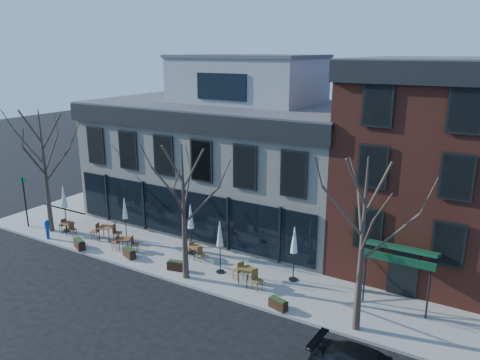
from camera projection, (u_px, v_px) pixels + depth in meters
The scene contains 24 objects.
ground at pixel (186, 243), 29.05m from camera, with size 120.00×120.00×0.00m, color black.
sidewalk_front at pixel (209, 267), 25.64m from camera, with size 33.50×4.70×0.15m, color gray.
sidewalk_side at pixel (123, 190), 39.55m from camera, with size 4.50×12.00×0.15m, color gray.
corner_building at pixel (230, 153), 31.93m from camera, with size 18.39×10.39×11.10m.
red_brick_building at pixel (431, 163), 25.22m from camera, with size 8.20×11.78×11.18m.
tree_corner at pixel (45, 170), 29.45m from camera, with size 3.93×3.98×7.92m.
tree_mid at pixel (184, 211), 23.31m from camera, with size 3.50×3.55×7.04m.
tree_right at pixel (362, 244), 18.80m from camera, with size 3.72×3.77×7.48m.
sign_pole at pixel (25, 199), 30.79m from camera, with size 0.50×0.10×3.40m.
call_box at pixel (47, 228), 29.08m from camera, with size 0.26×0.26×1.29m.
cafe_set_0 at pixel (68, 227), 29.96m from camera, with size 1.73×0.78×0.89m.
cafe_set_1 at pixel (106, 232), 28.94m from camera, with size 2.04×1.20×1.06m.
cafe_set_2 at pixel (125, 243), 27.52m from camera, with size 1.68×1.03×0.87m.
cafe_set_3 at pixel (196, 251), 26.46m from camera, with size 1.61×0.93×0.83m.
cafe_set_4 at pixel (247, 275), 23.43m from camera, with size 1.99×1.08×1.02m.
umbrella_0 at pixel (64, 199), 29.98m from camera, with size 0.49×0.49×3.07m.
umbrella_1 at pixel (125, 211), 28.41m from camera, with size 0.45×0.45×2.79m.
umbrella_2 at pixel (191, 219), 26.65m from camera, with size 0.47×0.47×2.95m.
umbrella_3 at pixel (220, 237), 24.30m from camera, with size 0.46×0.46×2.88m.
umbrella_4 at pixel (294, 243), 23.47m from camera, with size 0.46×0.46×2.90m.
planter_0 at pixel (79, 244), 27.77m from camera, with size 1.11×0.79×0.58m.
planter_1 at pixel (129, 253), 26.57m from camera, with size 1.03×0.70×0.54m.
planter_2 at pixel (176, 265), 25.03m from camera, with size 1.00×0.59×0.53m.
planter_3 at pixel (278, 304), 21.27m from camera, with size 0.97×0.59×0.51m.
Camera 1 is at (16.72, -21.38, 11.56)m, focal length 35.00 mm.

